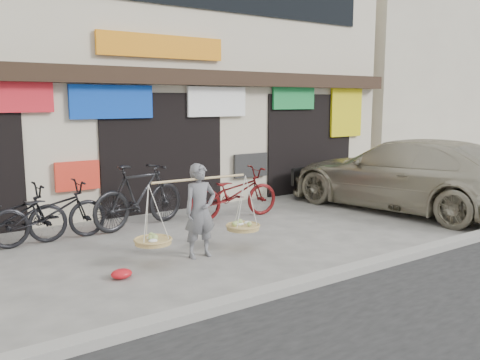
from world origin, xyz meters
TOP-DOWN VIEW (x-y plane):
  - ground at (0.00, 0.00)m, footprint 70.00×70.00m
  - kerb at (0.00, -2.00)m, footprint 70.00×0.25m
  - shophouse_block at (-0.00, 6.42)m, footprint 14.00×6.32m
  - neighbor_east at (13.50, 7.00)m, footprint 12.00×7.00m
  - street_vendor at (-1.10, -0.00)m, footprint 2.20×0.63m
  - bike_0 at (-2.88, 2.30)m, footprint 2.08×0.78m
  - bike_1 at (-1.10, 2.40)m, footprint 2.22×1.06m
  - bike_2 at (0.92, 2.00)m, footprint 2.15×0.94m
  - bike_3 at (-3.59, 2.30)m, footprint 2.08×0.78m
  - suv at (4.68, 0.46)m, footprint 3.12×6.00m
  - red_bag at (-2.56, -0.25)m, footprint 0.31×0.25m

SIDE VIEW (x-z plane):
  - ground at x=0.00m, z-range 0.00..0.00m
  - kerb at x=0.00m, z-range 0.00..0.12m
  - red_bag at x=-2.56m, z-range 0.00..0.14m
  - bike_0 at x=-2.88m, z-range 0.00..1.08m
  - bike_3 at x=-3.59m, z-range 0.00..1.08m
  - bike_2 at x=0.92m, z-range 0.00..1.09m
  - bike_1 at x=-1.10m, z-range 0.00..1.29m
  - street_vendor at x=-1.10m, z-range -0.07..1.47m
  - suv at x=4.68m, z-range 0.00..1.66m
  - neighbor_east at x=13.50m, z-range 0.00..6.40m
  - shophouse_block at x=0.00m, z-range -0.05..6.95m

